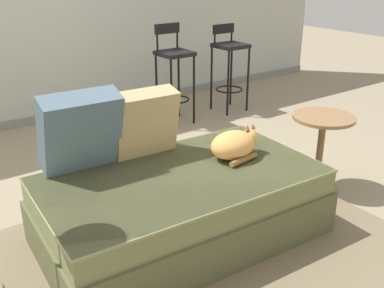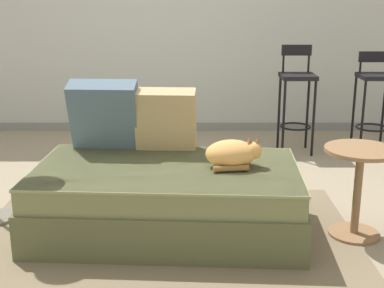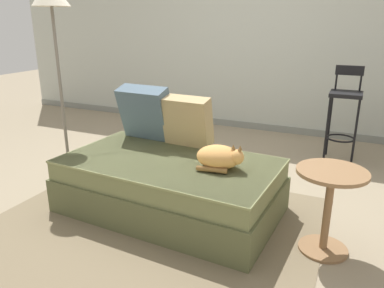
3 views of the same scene
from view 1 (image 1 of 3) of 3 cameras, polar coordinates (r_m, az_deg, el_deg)
The scene contains 10 objects.
ground_plane at distance 3.16m, azimuth -5.46°, elevation -8.20°, with size 16.00×16.00×0.00m, color gray.
wall_baseboard_trim at distance 5.00m, azimuth -18.47°, elevation 3.12°, with size 8.00×0.02×0.09m, color gray.
area_rug at distance 2.67m, azimuth 2.50°, elevation -14.39°, with size 2.37×2.05×0.01m, color #75664C.
couch at distance 2.75m, azimuth -1.32°, elevation -7.75°, with size 1.73×1.05×0.43m.
throw_pillow_corner at distance 2.70m, azimuth -14.02°, elevation 1.64°, with size 0.48×0.32×0.49m.
throw_pillow_middle at distance 2.85m, azimuth -6.05°, elevation 2.75°, with size 0.42×0.25×0.43m.
cat at distance 2.85m, azimuth 5.46°, elevation -0.04°, with size 0.37×0.28×0.20m.
bar_stool_near_window at distance 4.61m, azimuth -2.30°, elevation 9.78°, with size 0.32×0.32×1.01m.
bar_stool_by_doorway at distance 5.05m, azimuth 4.76°, elevation 10.65°, with size 0.32×0.32×0.95m.
side_table at distance 3.39m, azimuth 16.06°, elevation 0.24°, with size 0.44×0.44×0.57m.
Camera 1 is at (-1.34, -2.36, 1.61)m, focal length 42.00 mm.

